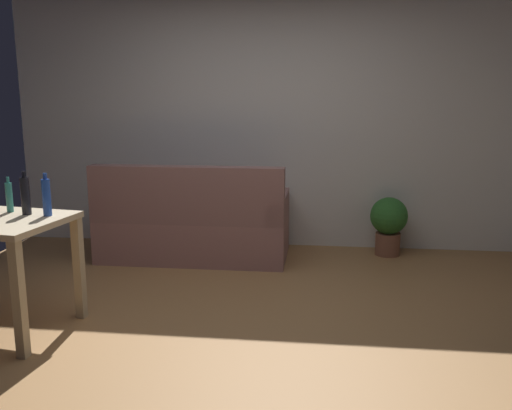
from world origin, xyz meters
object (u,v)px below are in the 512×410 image
at_px(couch, 194,226).
at_px(bottle_tall, 9,197).
at_px(bottle_dark, 26,195).
at_px(bottle_blue, 46,197).
at_px(potted_plant, 389,222).

distance_m(couch, bottle_tall, 1.89).
height_order(bottle_tall, bottle_dark, bottle_dark).
bearing_deg(bottle_tall, bottle_blue, -15.29).
relative_size(bottle_tall, bottle_blue, 0.85).
height_order(bottle_tall, bottle_blue, bottle_blue).
bearing_deg(potted_plant, couch, -170.45).
bearing_deg(bottle_tall, potted_plant, 34.32).
bearing_deg(couch, potted_plant, -170.45).
xyz_separation_m(potted_plant, bottle_dark, (-2.59, -1.94, 0.56)).
height_order(couch, potted_plant, couch).
relative_size(bottle_tall, bottle_dark, 0.83).
relative_size(couch, bottle_dark, 6.08).
distance_m(bottle_tall, bottle_blue, 0.32).
distance_m(couch, bottle_blue, 1.84).
height_order(potted_plant, bottle_tall, bottle_tall).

